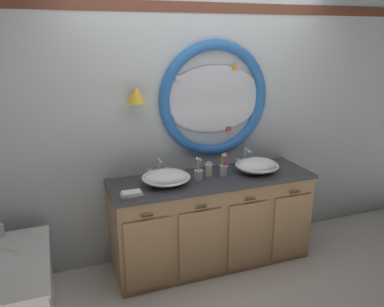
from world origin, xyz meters
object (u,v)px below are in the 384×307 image
at_px(toothbrush_holder_left, 198,174).
at_px(soap_dispenser, 209,169).
at_px(toothbrush_holder_right, 224,169).
at_px(sink_basin_left, 166,177).
at_px(sink_basin_right, 257,165).
at_px(folded_hand_towel, 132,194).

bearing_deg(toothbrush_holder_left, soap_dispenser, 23.65).
distance_m(toothbrush_holder_left, toothbrush_holder_right, 0.25).
bearing_deg(sink_basin_left, toothbrush_holder_left, 4.06).
distance_m(toothbrush_holder_left, soap_dispenser, 0.13).
bearing_deg(toothbrush_holder_left, toothbrush_holder_right, 3.32).
relative_size(sink_basin_left, toothbrush_holder_left, 1.98).
height_order(sink_basin_right, toothbrush_holder_right, toothbrush_holder_right).
xyz_separation_m(toothbrush_holder_left, soap_dispenser, (0.12, 0.05, 0.01)).
xyz_separation_m(sink_basin_right, folded_hand_towel, (-1.22, -0.14, -0.05)).
relative_size(sink_basin_right, toothbrush_holder_left, 1.93).
bearing_deg(soap_dispenser, toothbrush_holder_left, -156.35).
bearing_deg(sink_basin_left, soap_dispenser, 9.96).
bearing_deg(toothbrush_holder_left, sink_basin_right, -2.15).
distance_m(sink_basin_left, toothbrush_holder_left, 0.31).
distance_m(sink_basin_left, sink_basin_right, 0.89).
distance_m(sink_basin_right, folded_hand_towel, 1.23).
bearing_deg(sink_basin_right, soap_dispenser, 170.64).
height_order(toothbrush_holder_left, soap_dispenser, toothbrush_holder_left).
bearing_deg(sink_basin_left, toothbrush_holder_right, 3.73).
height_order(sink_basin_right, folded_hand_towel, sink_basin_right).
xyz_separation_m(toothbrush_holder_right, soap_dispenser, (-0.13, 0.04, 0.00)).
relative_size(sink_basin_right, soap_dispenser, 2.88).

